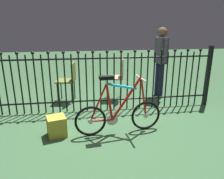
{
  "coord_description": "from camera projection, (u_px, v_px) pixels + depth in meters",
  "views": [
    {
      "loc": [
        -0.44,
        -3.13,
        1.59
      ],
      "look_at": [
        0.04,
        0.21,
        0.55
      ],
      "focal_mm": 34.12,
      "sensor_mm": 36.0,
      "label": 1
    }
  ],
  "objects": [
    {
      "name": "chair_olive",
      "position": [
        69.0,
        78.0,
        4.44
      ],
      "size": [
        0.43,
        0.42,
        0.83
      ],
      "color": "black",
      "rests_on": "ground"
    },
    {
      "name": "person_visitor",
      "position": [
        161.0,
        57.0,
        4.63
      ],
      "size": [
        0.22,
        0.47,
        1.53
      ],
      "color": "#191E3F",
      "rests_on": "ground"
    },
    {
      "name": "bicycle",
      "position": [
        119.0,
        113.0,
        3.17
      ],
      "size": [
        1.33,
        0.4,
        0.9
      ],
      "color": "black",
      "rests_on": "ground"
    },
    {
      "name": "ground_plane",
      "position": [
        111.0,
        125.0,
        3.49
      ],
      "size": [
        20.0,
        20.0,
        0.0
      ],
      "primitive_type": "plane",
      "color": "#375C38"
    },
    {
      "name": "iron_fence",
      "position": [
        103.0,
        79.0,
        3.95
      ],
      "size": [
        4.15,
        0.07,
        1.19
      ],
      "color": "black",
      "rests_on": "ground"
    },
    {
      "name": "display_crate",
      "position": [
        57.0,
        126.0,
        3.13
      ],
      "size": [
        0.32,
        0.32,
        0.3
      ],
      "primitive_type": "cube",
      "rotation": [
        0.0,
        0.0,
        0.27
      ],
      "color": "#B29933",
      "rests_on": "ground"
    },
    {
      "name": "chair_tan",
      "position": [
        118.0,
        74.0,
        4.57
      ],
      "size": [
        0.43,
        0.42,
        0.9
      ],
      "color": "black",
      "rests_on": "ground"
    }
  ]
}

